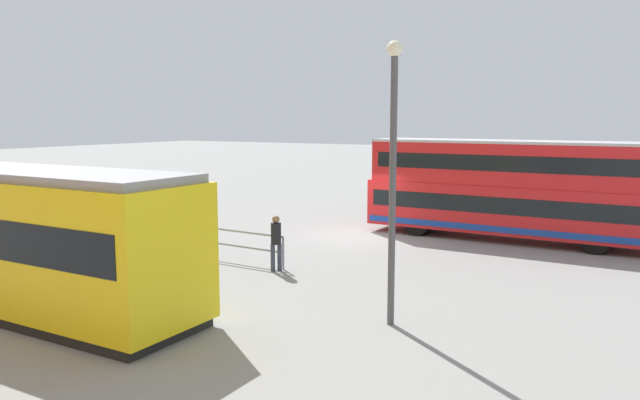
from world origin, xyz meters
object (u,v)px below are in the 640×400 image
(pedestrian_crossing, at_px, (276,239))
(info_sign, at_px, (138,204))
(double_decker_bus, at_px, (513,190))
(pedestrian_near_railing, at_px, (184,223))
(street_lamp, at_px, (393,161))

(pedestrian_crossing, height_order, info_sign, info_sign)
(double_decker_bus, distance_m, pedestrian_crossing, 10.22)
(pedestrian_near_railing, xyz_separation_m, info_sign, (1.37, 0.89, 0.72))
(pedestrian_near_railing, distance_m, info_sign, 1.78)
(pedestrian_near_railing, height_order, street_lamp, street_lamp)
(pedestrian_near_railing, relative_size, street_lamp, 0.25)
(double_decker_bus, bearing_deg, info_sign, 35.28)
(double_decker_bus, distance_m, info_sign, 14.27)
(double_decker_bus, relative_size, pedestrian_near_railing, 7.16)
(pedestrian_crossing, distance_m, info_sign, 6.33)
(pedestrian_near_railing, xyz_separation_m, pedestrian_crossing, (-4.93, 1.30, 0.10))
(info_sign, bearing_deg, pedestrian_near_railing, -146.82)
(double_decker_bus, xyz_separation_m, info_sign, (11.65, 8.24, -0.36))
(info_sign, bearing_deg, street_lamp, 163.82)
(pedestrian_crossing, bearing_deg, info_sign, -3.71)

